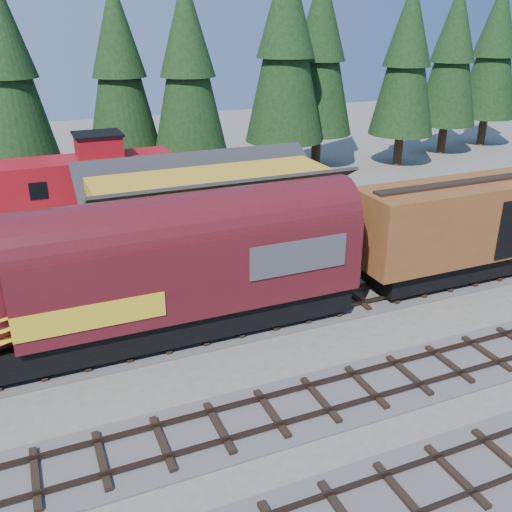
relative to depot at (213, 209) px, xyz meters
name	(u,v)px	position (x,y,z in m)	size (l,w,h in m)	color
ground	(308,368)	(0.00, -10.50, -2.96)	(120.00, 120.00, 0.00)	#6B665B
track_siding	(450,279)	(10.00, -6.50, -2.90)	(68.00, 3.20, 0.33)	#4C4947
track_spur	(6,242)	(-10.00, 7.50, -2.90)	(32.00, 3.20, 0.33)	#4C4947
depot	(213,209)	(0.00, 0.00, 0.00)	(12.80, 7.00, 5.30)	gold
conifer_backdrop	(186,56)	(3.32, 14.75, 6.42)	(79.03, 21.78, 15.76)	black
locomotive	(150,282)	(-4.78, -6.50, -0.35)	(16.53, 3.29, 4.49)	black
boxcar	(492,222)	(12.12, -6.50, -0.24)	(14.46, 3.10, 4.55)	black
caboose	(86,189)	(-5.25, 7.50, -0.30)	(10.37, 3.01, 5.39)	black
pickup_truck_a	(10,298)	(-9.89, -1.86, -2.17)	(2.64, 5.73, 1.59)	black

